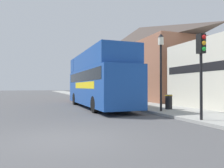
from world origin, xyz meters
The scene contains 10 objects.
ground_plane centered at (0.00, 21.00, 0.00)m, with size 144.00×144.00×0.00m, color #4C4C4F.
sidewalk centered at (7.53, 18.00, 0.07)m, with size 3.69×108.00×0.14m.
brick_terrace_rear centered at (12.38, 18.99, 4.68)m, with size 6.00×19.49×9.36m.
tour_bus centered at (3.81, 9.30, 1.82)m, with size 2.56×10.51×4.05m.
parked_car_ahead_of_bus centered at (4.55, 17.06, 0.75)m, with size 2.00×4.23×1.61m.
traffic_signal centered at (6.03, 0.96, 2.87)m, with size 0.28×0.42×3.72m.
lamp_post_nearest centered at (6.30, 4.53, 3.30)m, with size 0.35×0.35×4.57m.
lamp_post_second centered at (6.24, 13.92, 3.45)m, with size 0.35×0.35×4.81m.
lamp_post_third centered at (6.20, 23.30, 3.73)m, with size 0.35×0.35×5.27m.
litter_bin centered at (7.38, 5.32, 0.63)m, with size 0.48×0.48×0.92m.
Camera 1 is at (-0.83, -6.53, 1.57)m, focal length 35.00 mm.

